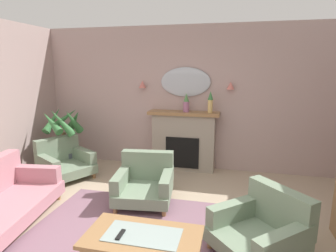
% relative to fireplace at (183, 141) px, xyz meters
% --- Properties ---
extents(wall_back, '(6.98, 0.10, 2.77)m').
position_rel_fireplace_xyz_m(wall_back, '(0.12, 0.22, 0.82)').
color(wall_back, '#B29993').
rests_on(wall_back, ground).
extents(patterned_rug, '(3.20, 2.40, 0.01)m').
position_rel_fireplace_xyz_m(patterned_rug, '(0.12, -2.53, -0.56)').
color(patterned_rug, '#7F5B6B').
rests_on(patterned_rug, ground).
extents(fireplace, '(1.36, 0.36, 1.16)m').
position_rel_fireplace_xyz_m(fireplace, '(0.00, 0.00, 0.00)').
color(fireplace, gray).
rests_on(fireplace, ground).
extents(mantel_vase_right, '(0.12, 0.12, 0.36)m').
position_rel_fireplace_xyz_m(mantel_vase_right, '(0.05, -0.03, 0.75)').
color(mantel_vase_right, '#9E6084').
rests_on(mantel_vase_right, fireplace).
extents(mantel_vase_left, '(0.10, 0.10, 0.40)m').
position_rel_fireplace_xyz_m(mantel_vase_left, '(0.50, -0.03, 0.80)').
color(mantel_vase_left, tan).
rests_on(mantel_vase_left, fireplace).
extents(wall_mirror, '(0.96, 0.06, 0.56)m').
position_rel_fireplace_xyz_m(wall_mirror, '(-0.00, 0.14, 1.14)').
color(wall_mirror, '#B2BCC6').
extents(wall_sconce_left, '(0.14, 0.14, 0.14)m').
position_rel_fireplace_xyz_m(wall_sconce_left, '(-0.85, 0.09, 1.09)').
color(wall_sconce_left, '#D17066').
extents(wall_sconce_right, '(0.14, 0.14, 0.14)m').
position_rel_fireplace_xyz_m(wall_sconce_right, '(0.85, 0.09, 1.09)').
color(wall_sconce_right, '#D17066').
extents(coffee_table, '(1.10, 0.60, 0.45)m').
position_rel_fireplace_xyz_m(coffee_table, '(0.14, -2.96, -0.19)').
color(coffee_table, olive).
rests_on(coffee_table, ground).
extents(tv_remote, '(0.04, 0.16, 0.02)m').
position_rel_fireplace_xyz_m(tv_remote, '(-0.06, -3.02, -0.12)').
color(tv_remote, black).
rests_on(tv_remote, coffee_table).
extents(armchair_by_coffee_table, '(1.11, 1.10, 0.71)m').
position_rel_fireplace_xyz_m(armchair_by_coffee_table, '(-2.06, -0.90, -0.27)').
color(armchair_by_coffee_table, gray).
rests_on(armchair_by_coffee_table, ground).
extents(armchair_near_fireplace, '(0.90, 0.91, 0.71)m').
position_rel_fireplace_xyz_m(armchair_near_fireplace, '(-0.32, -1.46, -0.27)').
color(armchair_near_fireplace, gray).
rests_on(armchair_near_fireplace, ground).
extents(armchair_beside_couch, '(1.14, 1.14, 0.71)m').
position_rel_fireplace_xyz_m(armchair_beside_couch, '(1.28, -2.35, -0.27)').
color(armchair_beside_couch, gray).
rests_on(armchair_beside_couch, ground).
extents(potted_plant_corner_palm, '(0.80, 0.82, 1.27)m').
position_rel_fireplace_xyz_m(potted_plant_corner_palm, '(-2.26, -0.53, 0.07)').
color(potted_plant_corner_palm, '#474C56').
rests_on(potted_plant_corner_palm, ground).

